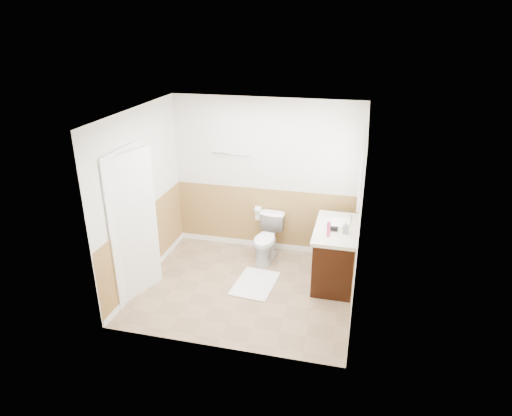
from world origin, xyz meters
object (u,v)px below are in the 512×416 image
(bath_mat, at_px, (255,284))
(soap_dispenser, at_px, (346,227))
(toilet, at_px, (267,239))
(lotion_bottle, at_px, (328,229))
(vanity_cabinet, at_px, (335,256))

(bath_mat, distance_m, soap_dispenser, 1.55)
(bath_mat, bearing_deg, toilet, 90.00)
(toilet, xyz_separation_m, bath_mat, (0.00, -0.77, -0.35))
(toilet, relative_size, lotion_bottle, 3.25)
(toilet, relative_size, vanity_cabinet, 0.65)
(toilet, height_order, soap_dispenser, soap_dispenser)
(toilet, height_order, lotion_bottle, lotion_bottle)
(lotion_bottle, bearing_deg, bath_mat, -174.60)
(toilet, xyz_separation_m, lotion_bottle, (0.99, -0.68, 0.60))
(soap_dispenser, bearing_deg, toilet, 156.83)
(toilet, bearing_deg, bath_mat, -84.86)
(toilet, distance_m, bath_mat, 0.85)
(lotion_bottle, distance_m, soap_dispenser, 0.27)
(lotion_bottle, bearing_deg, vanity_cabinet, 71.97)
(bath_mat, xyz_separation_m, lotion_bottle, (0.99, 0.09, 0.95))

